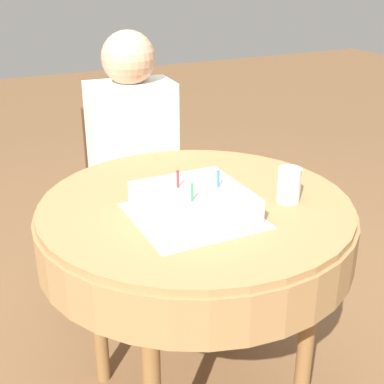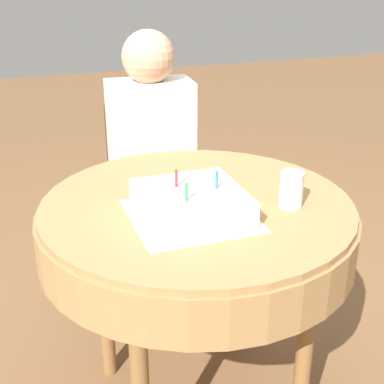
% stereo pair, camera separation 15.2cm
% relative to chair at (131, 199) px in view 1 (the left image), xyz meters
% --- Properties ---
extents(dining_table, '(0.94, 0.94, 0.78)m').
position_rel_chair_xyz_m(dining_table, '(-0.06, -0.75, 0.21)').
color(dining_table, '#9E7547').
rests_on(dining_table, ground_plane).
extents(chair, '(0.40, 0.40, 0.86)m').
position_rel_chair_xyz_m(chair, '(0.00, 0.00, 0.00)').
color(chair, '#4C331E').
rests_on(chair, ground_plane).
extents(person, '(0.35, 0.31, 1.19)m').
position_rel_chair_xyz_m(person, '(-0.01, -0.08, 0.24)').
color(person, tan).
rests_on(person, ground_plane).
extents(napkin, '(0.33, 0.33, 0.00)m').
position_rel_chair_xyz_m(napkin, '(-0.10, -0.83, 0.31)').
color(napkin, white).
rests_on(napkin, dining_table).
extents(birthday_cake, '(0.28, 0.28, 0.12)m').
position_rel_chair_xyz_m(birthday_cake, '(-0.10, -0.83, 0.35)').
color(birthday_cake, silver).
rests_on(birthday_cake, dining_table).
extents(drinking_glass, '(0.07, 0.07, 0.10)m').
position_rel_chair_xyz_m(drinking_glass, '(0.19, -0.87, 0.36)').
color(drinking_glass, silver).
rests_on(drinking_glass, dining_table).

